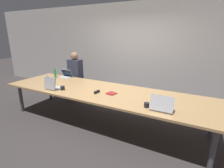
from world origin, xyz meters
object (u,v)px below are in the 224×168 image
Objects in this scene: laptop_near_right at (162,106)px; stapler at (97,92)px; bottle_far_left at (55,73)px; cup_near_left at (63,88)px; person_far_left at (76,77)px; laptop_far_left at (66,75)px; bottle_near_left at (48,81)px; laptop_near_left at (52,86)px; cup_near_right at (147,105)px.

laptop_near_right is 1.39m from stapler.
bottle_far_left reaches higher than cup_near_left.
laptop_near_right is 3.87× the size of cup_near_left.
person_far_left is at bearing 148.82° from stapler.
stapler is at bearing -25.47° from laptop_far_left.
stapler is (1.44, -1.06, 0.09)m from person_far_left.
stapler is at bearing 13.17° from cup_near_left.
bottle_near_left reaches higher than stapler.
laptop_near_left reaches higher than laptop_far_left.
bottle_near_left is (0.22, -0.83, 0.05)m from laptop_far_left.
laptop_far_left reaches higher than cup_near_right.
bottle_far_left reaches higher than cup_near_right.
bottle_far_left is 2.97m from cup_near_right.
person_far_left is 1.42m from cup_near_left.
cup_near_right is at bearing -0.88° from cup_near_left.
laptop_near_right is 2.39m from laptop_near_left.
laptop_near_left is (0.73, -0.81, -0.04)m from bottle_far_left.
person_far_left is at bearing -71.75° from laptop_near_left.
bottle_near_left is 1.25m from stapler.
bottle_far_left is (-0.30, -0.50, 0.18)m from person_far_left.
laptop_far_left is at bearing 104.94° from bottle_near_left.
laptop_far_left is 1.12m from cup_near_left.
person_far_left is 16.44× the size of cup_near_right.
cup_near_right is at bearing -19.31° from laptop_far_left.
laptop_near_right reaches higher than stapler.
bottle_far_left is 0.85× the size of laptop_near_left.
person_far_left is at bearing 59.43° from bottle_far_left.
cup_near_left is (0.24, 0.07, -0.04)m from laptop_near_left.
person_far_left reaches higher than laptop_near_right.
laptop_near_left is 1.04m from stapler.
bottle_near_left is (-2.62, 0.08, 0.04)m from laptop_near_right.
cup_near_right is 0.91× the size of cup_near_left.
cup_near_left is at bearing -61.62° from person_far_left.
bottle_far_left reaches higher than laptop_near_right.
bottle_near_left is at bearing 173.96° from cup_near_left.
cup_near_right reaches higher than stapler.
bottle_far_left is at bearing -120.57° from person_far_left.
bottle_near_left is (-0.47, 0.05, 0.07)m from cup_near_left.
cup_near_left reaches higher than stapler.
cup_near_right is (-0.25, 0.00, -0.03)m from laptop_near_right.
laptop_far_left is 0.88× the size of laptop_near_right.
laptop_near_left reaches higher than laptop_near_right.
bottle_near_left is (-0.23, 0.12, 0.04)m from laptop_near_left.
stapler is (-1.12, 0.21, -0.02)m from cup_near_right.
laptop_near_left is at bearing -64.36° from laptop_far_left.
stapler is (0.77, 0.18, -0.02)m from cup_near_left.
laptop_far_left is 1.01× the size of laptop_near_left.
bottle_far_left is 1.01× the size of bottle_near_left.
bottle_near_left is at bearing -75.06° from laptop_far_left.
person_far_left is 15.03× the size of cup_near_left.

